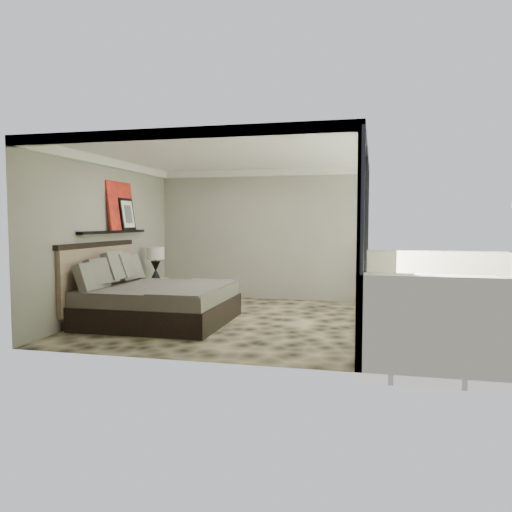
% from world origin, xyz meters
% --- Properties ---
extents(floor, '(5.00, 5.00, 0.00)m').
position_xyz_m(floor, '(0.00, 0.00, 0.00)').
color(floor, black).
rests_on(floor, ground).
extents(ceiling, '(4.50, 5.00, 0.02)m').
position_xyz_m(ceiling, '(0.00, 0.00, 2.79)').
color(ceiling, silver).
rests_on(ceiling, back_wall).
extents(back_wall, '(4.50, 0.02, 2.80)m').
position_xyz_m(back_wall, '(0.00, 2.49, 1.40)').
color(back_wall, gray).
rests_on(back_wall, floor).
extents(left_wall, '(0.02, 5.00, 2.80)m').
position_xyz_m(left_wall, '(-2.24, 0.00, 1.40)').
color(left_wall, gray).
rests_on(left_wall, floor).
extents(glass_wall, '(0.08, 5.00, 2.80)m').
position_xyz_m(glass_wall, '(2.25, 0.00, 1.40)').
color(glass_wall, white).
rests_on(glass_wall, floor).
extents(terrace_slab, '(3.00, 5.00, 0.12)m').
position_xyz_m(terrace_slab, '(3.75, 0.00, -0.06)').
color(terrace_slab, beige).
rests_on(terrace_slab, ground).
extents(picture_ledge, '(0.12, 2.20, 0.05)m').
position_xyz_m(picture_ledge, '(-2.18, 0.10, 1.50)').
color(picture_ledge, black).
rests_on(picture_ledge, left_wall).
extents(bed, '(2.30, 2.22, 1.27)m').
position_xyz_m(bed, '(-1.17, -0.43, 0.37)').
color(bed, black).
rests_on(bed, floor).
extents(nightstand, '(0.51, 0.51, 0.46)m').
position_xyz_m(nightstand, '(-1.95, 1.26, 0.23)').
color(nightstand, black).
rests_on(nightstand, floor).
extents(table_lamp, '(0.35, 0.35, 0.65)m').
position_xyz_m(table_lamp, '(-1.90, 1.24, 0.93)').
color(table_lamp, black).
rests_on(table_lamp, nightstand).
extents(abstract_canvas, '(0.13, 0.90, 0.90)m').
position_xyz_m(abstract_canvas, '(-2.19, 0.39, 1.97)').
color(abstract_canvas, '#AF2A0F').
rests_on(abstract_canvas, picture_ledge).
extents(framed_print, '(0.11, 0.50, 0.60)m').
position_xyz_m(framed_print, '(-2.14, 0.53, 1.82)').
color(framed_print, black).
rests_on(framed_print, picture_ledge).
extents(ottoman, '(0.45, 0.45, 0.44)m').
position_xyz_m(ottoman, '(4.45, 0.96, 0.22)').
color(ottoman, white).
rests_on(ottoman, terrace_slab).
extents(lounger, '(0.99, 1.65, 0.61)m').
position_xyz_m(lounger, '(3.30, -0.34, 0.19)').
color(lounger, white).
rests_on(lounger, terrace_slab).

